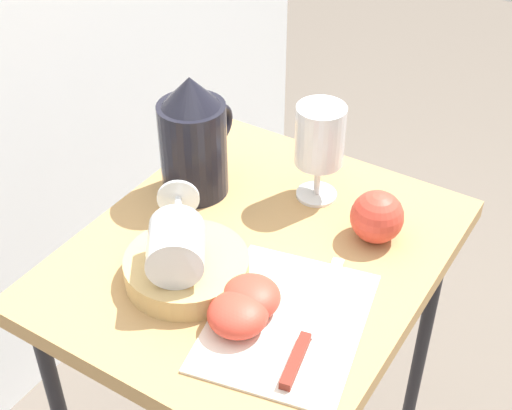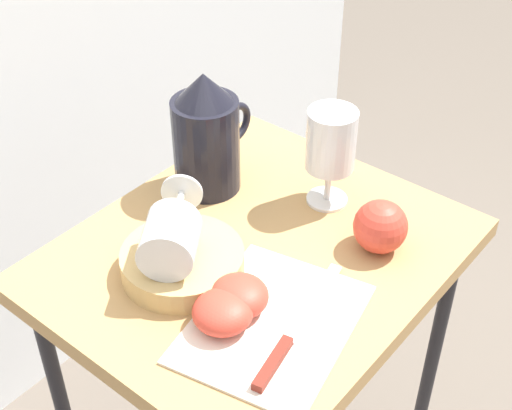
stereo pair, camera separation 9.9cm
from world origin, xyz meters
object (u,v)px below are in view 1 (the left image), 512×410
Objects in this scene: pitcher at (194,146)px; table at (256,287)px; apple_half_left at (238,314)px; basket_tray at (187,268)px; apple_half_right at (251,297)px; wine_glass_upright at (320,140)px; wine_glass_tipped_near at (176,244)px; knife at (306,337)px; apple_whole at (377,217)px.

table is at bearing -115.01° from pitcher.
pitcher is at bearing 45.59° from apple_half_left.
basket_tray is 2.19× the size of apple_half_right.
pitcher is at bearing 50.20° from apple_half_right.
wine_glass_upright is 0.99× the size of wine_glass_tipped_near.
pitcher reaches higher than apple_half_right.
apple_half_left is (-0.21, -0.22, -0.06)m from pitcher.
wine_glass_upright is at bearing 25.74° from knife.
apple_half_right is at bearing -93.98° from basket_tray.
apple_half_left is at bearing -156.47° from table.
wine_glass_tipped_near is (-0.12, 0.05, 0.15)m from table.
wine_glass_upright is at bearing 69.38° from apple_whole.
knife is (0.00, -0.19, -0.06)m from wine_glass_tipped_near.
basket_tray is 0.21m from pitcher.
knife is (-0.01, -0.09, -0.02)m from apple_half_right.
wine_glass_tipped_near reaches higher than table.
apple_half_left is 0.32× the size of knife.
pitcher reaches higher than apple_whole.
wine_glass_tipped_near is (-0.28, 0.06, -0.03)m from wine_glass_upright.
basket_tray is 0.28m from apple_whole.
wine_glass_upright is 0.14m from apple_whole.
wine_glass_tipped_near reaches higher than knife.
apple_whole is (0.22, -0.07, 0.01)m from apple_half_right.
pitcher reaches higher than apple_half_left.
apple_whole is at bearing 2.92° from knife.
apple_half_right reaches higher than knife.
basket_tray is 2.19× the size of apple_whole.
wine_glass_upright is at bearing -63.36° from pitcher.
wine_glass_tipped_near reaches higher than apple_half_left.
wine_glass_tipped_near is 0.67× the size of knife.
wine_glass_tipped_near is at bearing 157.30° from table.
apple_half_right is 1.00× the size of apple_whole.
table is 0.24m from wine_glass_upright.
apple_whole is at bearing -110.62° from wine_glass_upright.
wine_glass_upright is 0.28m from apple_half_right.
apple_half_right is at bearing 84.48° from knife.
wine_glass_upright is 0.32m from knife.
apple_half_right is (-0.11, -0.06, 0.10)m from table.
pitcher is at bearing 58.03° from knife.
wine_glass_tipped_near is at bearing 95.51° from apple_half_right.
apple_half_left is 0.03m from apple_half_right.
pitcher is (0.07, 0.16, 0.16)m from table.
apple_half_left reaches higher than knife.
apple_whole is 0.23m from knife.
apple_half_right is (-0.18, -0.22, -0.06)m from pitcher.
apple_half_right is at bearing -170.11° from wine_glass_upright.
knife reaches higher than table.
apple_whole is (0.11, -0.13, 0.11)m from table.
pitcher reaches higher than table.
wine_glass_upright is at bearing 9.27° from apple_half_left.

